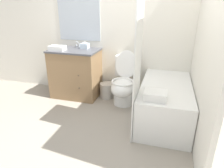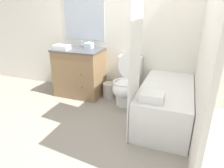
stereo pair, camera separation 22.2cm
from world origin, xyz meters
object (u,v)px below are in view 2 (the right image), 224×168
object	(u,v)px
toilet	(126,84)
sink_faucet	(84,45)
wastebasket	(110,90)
bathtub	(165,104)
vanity_cabinet	(80,72)
hand_towel_folded	(62,47)
tissue_box	(89,45)
bath_towel_folded	(152,97)

from	to	relation	value
toilet	sink_faucet	bearing A→B (deg)	162.95
wastebasket	bathtub	bearing A→B (deg)	-24.34
vanity_cabinet	bathtub	size ratio (longest dim) A/B	0.63
toilet	bathtub	world-z (taller)	toilet
bathtub	wastebasket	xyz separation A→B (m)	(-1.06, 0.48, -0.14)
toilet	bathtub	distance (m)	0.78
wastebasket	hand_towel_folded	distance (m)	1.16
tissue_box	hand_towel_folded	size ratio (longest dim) A/B	0.49
wastebasket	hand_towel_folded	world-z (taller)	hand_towel_folded
toilet	hand_towel_folded	world-z (taller)	hand_towel_folded
bathtub	hand_towel_folded	bearing A→B (deg)	171.38
vanity_cabinet	sink_faucet	distance (m)	0.51
vanity_cabinet	bath_towel_folded	distance (m)	1.77
sink_faucet	tissue_box	xyz separation A→B (m)	(0.15, -0.08, 0.01)
vanity_cabinet	tissue_box	size ratio (longest dim) A/B	6.49
toilet	wastebasket	size ratio (longest dim) A/B	3.27
vanity_cabinet	toilet	size ratio (longest dim) A/B	0.98
sink_faucet	bath_towel_folded	size ratio (longest dim) A/B	0.52
tissue_box	bathtub	bearing A→B (deg)	-20.26
bath_towel_folded	sink_faucet	bearing A→B (deg)	142.93
vanity_cabinet	wastebasket	xyz separation A→B (m)	(0.57, 0.06, -0.32)
hand_towel_folded	bath_towel_folded	world-z (taller)	hand_towel_folded
vanity_cabinet	toilet	xyz separation A→B (m)	(0.93, -0.08, -0.09)
toilet	bath_towel_folded	bearing A→B (deg)	-55.95
bathtub	bath_towel_folded	xyz separation A→B (m)	(-0.13, -0.51, 0.32)
toilet	bath_towel_folded	distance (m)	1.06
bathtub	toilet	bearing A→B (deg)	154.12
bathtub	hand_towel_folded	size ratio (longest dim) A/B	5.02
sink_faucet	wastebasket	world-z (taller)	sink_faucet
sink_faucet	wastebasket	size ratio (longest dim) A/B	0.51
wastebasket	tissue_box	distance (m)	0.90
toilet	bathtub	size ratio (longest dim) A/B	0.65
wastebasket	hand_towel_folded	bearing A→B (deg)	-166.91
sink_faucet	toilet	world-z (taller)	sink_faucet
sink_faucet	wastebasket	distance (m)	0.98
sink_faucet	bath_towel_folded	bearing A→B (deg)	-37.07
bath_towel_folded	hand_towel_folded	bearing A→B (deg)	155.60
tissue_box	bath_towel_folded	xyz separation A→B (m)	(1.35, -1.06, -0.33)
vanity_cabinet	wastebasket	world-z (taller)	vanity_cabinet
vanity_cabinet	bathtub	xyz separation A→B (m)	(1.63, -0.42, -0.18)
bathtub	bath_towel_folded	bearing A→B (deg)	-103.81
toilet	wastebasket	xyz separation A→B (m)	(-0.35, 0.14, -0.22)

